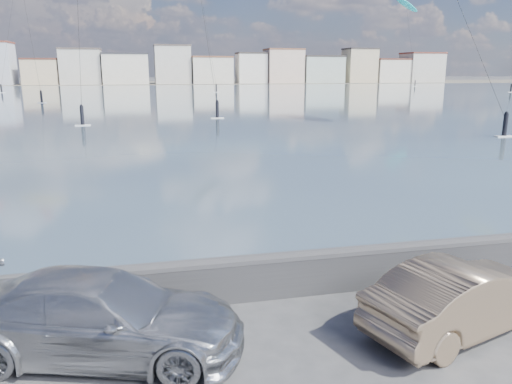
% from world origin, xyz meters
% --- Properties ---
extents(ground, '(700.00, 700.00, 0.00)m').
position_xyz_m(ground, '(0.00, 0.00, 0.00)').
color(ground, '#333335').
rests_on(ground, ground).
extents(bay_water, '(500.00, 177.00, 0.00)m').
position_xyz_m(bay_water, '(0.00, 91.50, 0.01)').
color(bay_water, '#3D4960').
rests_on(bay_water, ground).
extents(far_shore_strip, '(500.00, 60.00, 0.00)m').
position_xyz_m(far_shore_strip, '(0.00, 200.00, 0.01)').
color(far_shore_strip, '#4C473D').
rests_on(far_shore_strip, ground).
extents(seawall, '(400.00, 0.36, 1.08)m').
position_xyz_m(seawall, '(0.00, 2.70, 0.58)').
color(seawall, '#28282B').
rests_on(seawall, ground).
extents(far_buildings, '(240.79, 13.26, 14.60)m').
position_xyz_m(far_buildings, '(1.31, 186.00, 6.03)').
color(far_buildings, gray).
rests_on(far_buildings, ground).
extents(car_silver, '(5.66, 3.60, 1.53)m').
position_xyz_m(car_silver, '(-2.58, 1.11, 0.76)').
color(car_silver, '#AAACB1').
rests_on(car_silver, ground).
extents(car_champagne, '(4.63, 2.79, 1.44)m').
position_xyz_m(car_champagne, '(4.42, 0.39, 0.72)').
color(car_champagne, tan).
rests_on(car_champagne, ground).
extents(kitesurfer_6, '(10.52, 18.36, 29.69)m').
position_xyz_m(kitesurfer_6, '(88.27, 155.65, 26.49)').
color(kitesurfer_6, '#19BFBF').
rests_on(kitesurfer_6, ground).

